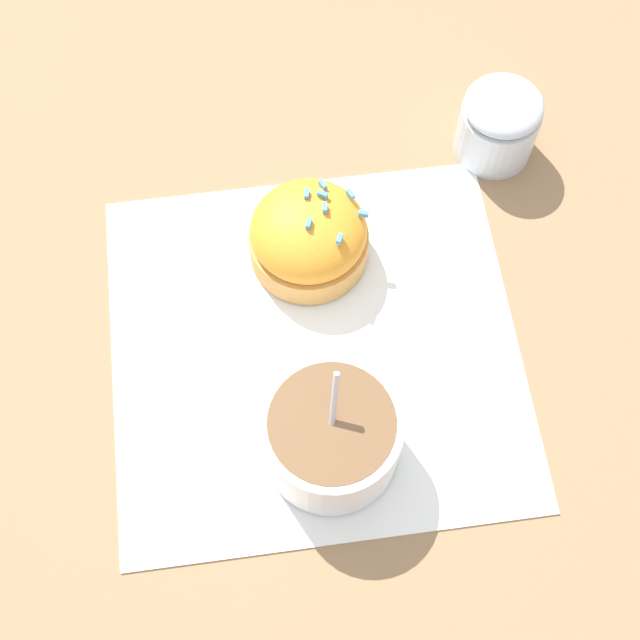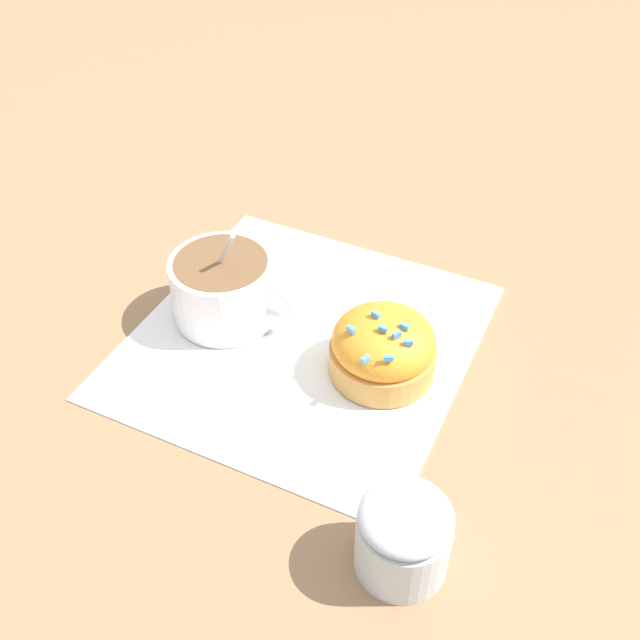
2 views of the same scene
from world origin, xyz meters
The scene contains 5 objects.
ground_plane centered at (0.00, 0.00, 0.00)m, with size 3.00×3.00×0.00m, color #93704C.
paper_napkin centered at (0.00, 0.00, 0.00)m, with size 0.29×0.30×0.00m.
coffee_cup centered at (0.07, 0.01, 0.03)m, with size 0.11×0.09×0.09m.
frosted_pastry centered at (-0.07, 0.00, 0.03)m, with size 0.09×0.09×0.06m.
sugar_bowl centered at (-0.16, 0.15, 0.03)m, with size 0.06×0.06×0.06m.
Camera 1 is at (0.24, -0.01, 0.58)m, focal length 50.00 mm.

